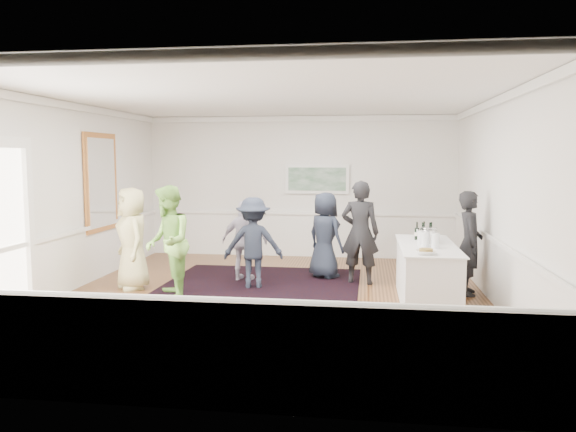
# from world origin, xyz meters

# --- Properties ---
(floor) EXTENTS (8.00, 8.00, 0.00)m
(floor) POSITION_xyz_m (0.00, 0.00, 0.00)
(floor) COLOR brown
(floor) RESTS_ON ground
(ceiling) EXTENTS (7.00, 8.00, 0.02)m
(ceiling) POSITION_xyz_m (0.00, 0.00, 3.20)
(ceiling) COLOR white
(ceiling) RESTS_ON wall_back
(wall_left) EXTENTS (0.02, 8.00, 3.20)m
(wall_left) POSITION_xyz_m (-3.50, 0.00, 1.60)
(wall_left) COLOR white
(wall_left) RESTS_ON floor
(wall_right) EXTENTS (0.02, 8.00, 3.20)m
(wall_right) POSITION_xyz_m (3.50, 0.00, 1.60)
(wall_right) COLOR white
(wall_right) RESTS_ON floor
(wall_back) EXTENTS (7.00, 0.02, 3.20)m
(wall_back) POSITION_xyz_m (0.00, 4.00, 1.60)
(wall_back) COLOR white
(wall_back) RESTS_ON floor
(wall_front) EXTENTS (7.00, 0.02, 3.20)m
(wall_front) POSITION_xyz_m (0.00, -4.00, 1.60)
(wall_front) COLOR white
(wall_front) RESTS_ON floor
(wainscoting) EXTENTS (7.00, 8.00, 1.00)m
(wainscoting) POSITION_xyz_m (0.00, 0.00, 0.50)
(wainscoting) COLOR white
(wainscoting) RESTS_ON floor
(mirror) EXTENTS (0.05, 1.25, 1.85)m
(mirror) POSITION_xyz_m (-3.45, 1.30, 1.80)
(mirror) COLOR #CF803D
(mirror) RESTS_ON wall_left
(landscape_painting) EXTENTS (1.44, 0.06, 0.66)m
(landscape_painting) POSITION_xyz_m (0.40, 3.95, 1.78)
(landscape_painting) COLOR white
(landscape_painting) RESTS_ON wall_back
(area_rug) EXTENTS (3.49, 4.55, 0.02)m
(area_rug) POSITION_xyz_m (-0.34, 0.29, 0.01)
(area_rug) COLOR black
(area_rug) RESTS_ON floor
(serving_table) EXTENTS (0.87, 2.28, 0.92)m
(serving_table) POSITION_xyz_m (2.45, 0.12, 0.46)
(serving_table) COLOR silver
(serving_table) RESTS_ON floor
(bartender) EXTENTS (0.46, 0.66, 1.72)m
(bartender) POSITION_xyz_m (3.20, 0.78, 0.86)
(bartender) COLOR black
(bartender) RESTS_ON floor
(guest_tan) EXTENTS (0.97, 1.02, 1.76)m
(guest_tan) POSITION_xyz_m (-2.48, 0.41, 0.88)
(guest_tan) COLOR tan
(guest_tan) RESTS_ON floor
(guest_green) EXTENTS (0.98, 1.08, 1.83)m
(guest_green) POSITION_xyz_m (-1.64, -0.16, 0.91)
(guest_green) COLOR #78B448
(guest_green) RESTS_ON floor
(guest_lilac) EXTENTS (0.91, 0.49, 1.48)m
(guest_lilac) POSITION_xyz_m (-0.70, 1.28, 0.74)
(guest_lilac) COLOR #B0A6BA
(guest_lilac) RESTS_ON floor
(guest_dark_a) EXTENTS (1.11, 0.75, 1.58)m
(guest_dark_a) POSITION_xyz_m (-0.43, 0.75, 0.79)
(guest_dark_a) COLOR #1F2534
(guest_dark_a) RESTS_ON floor
(guest_dark_b) EXTENTS (0.72, 0.52, 1.86)m
(guest_dark_b) POSITION_xyz_m (1.40, 1.34, 0.93)
(guest_dark_b) COLOR black
(guest_dark_b) RESTS_ON floor
(guest_navy) EXTENTS (0.94, 0.90, 1.62)m
(guest_navy) POSITION_xyz_m (0.74, 1.74, 0.81)
(guest_navy) COLOR #1F2534
(guest_navy) RESTS_ON floor
(wine_bottles) EXTENTS (0.30, 0.21, 0.31)m
(wine_bottles) POSITION_xyz_m (2.46, 0.63, 1.08)
(wine_bottles) COLOR black
(wine_bottles) RESTS_ON serving_table
(juice_pitchers) EXTENTS (0.30, 0.37, 0.24)m
(juice_pitchers) POSITION_xyz_m (2.42, -0.08, 1.04)
(juice_pitchers) COLOR #65A93C
(juice_pitchers) RESTS_ON serving_table
(ice_bucket) EXTENTS (0.26, 0.26, 0.25)m
(ice_bucket) POSITION_xyz_m (2.49, 0.31, 1.04)
(ice_bucket) COLOR silver
(ice_bucket) RESTS_ON serving_table
(nut_bowl) EXTENTS (0.29, 0.29, 0.08)m
(nut_bowl) POSITION_xyz_m (2.33, -0.77, 0.96)
(nut_bowl) COLOR white
(nut_bowl) RESTS_ON serving_table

